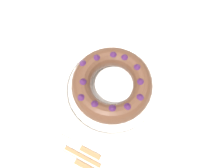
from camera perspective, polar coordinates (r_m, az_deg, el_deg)
name	(u,v)px	position (r m, az deg, el deg)	size (l,w,h in m)	color
ground_plane	(111,122)	(1.54, -0.26, -9.97)	(8.00, 8.00, 0.00)	#4C4742
dining_table	(110,91)	(0.89, -0.45, -1.92)	(1.55, 1.28, 0.73)	silver
serving_dish	(112,89)	(0.81, 0.00, -1.22)	(0.35, 0.35, 0.03)	white
bundt_cake	(112,84)	(0.76, 0.00, 0.02)	(0.28, 0.28, 0.08)	#4C2D1E
fork	(72,151)	(0.78, -10.41, -16.86)	(0.02, 0.19, 0.01)	#936038
serving_knife	(76,162)	(0.78, -9.35, -19.37)	(0.02, 0.21, 0.01)	#936038
cake_knife	(81,148)	(0.78, -8.02, -16.27)	(0.02, 0.17, 0.01)	#936038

